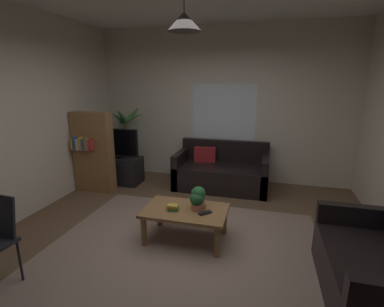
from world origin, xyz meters
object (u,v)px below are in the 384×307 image
(remote_on_table_0, at_px, (205,213))
(tv, at_px, (116,143))
(potted_plant_on_table, at_px, (198,198))
(book_on_table_1, at_px, (172,207))
(bookshelf_corner, at_px, (93,152))
(coffee_table, at_px, (185,214))
(tv_stand, at_px, (118,170))
(couch_right_side, at_px, (383,275))
(potted_palm_corner, at_px, (127,145))
(book_on_table_2, at_px, (173,206))
(pendant_lamp, at_px, (184,21))
(couch_under_window, at_px, (221,173))
(book_on_table_0, at_px, (173,209))

(remote_on_table_0, xyz_separation_m, tv, (-2.08, 1.66, 0.37))
(potted_plant_on_table, height_order, tv, tv)
(book_on_table_1, relative_size, bookshelf_corner, 0.08)
(remote_on_table_0, distance_m, bookshelf_corner, 2.58)
(coffee_table, distance_m, tv_stand, 2.44)
(couch_right_side, relative_size, book_on_table_1, 11.68)
(coffee_table, distance_m, potted_palm_corner, 2.82)
(potted_palm_corner, bearing_deg, book_on_table_1, -51.55)
(couch_right_side, bearing_deg, book_on_table_2, -102.73)
(potted_plant_on_table, xyz_separation_m, tv_stand, (-1.97, 1.58, -0.30))
(potted_plant_on_table, xyz_separation_m, potted_palm_corner, (-2.01, 2.05, 0.09))
(bookshelf_corner, bearing_deg, potted_palm_corner, 81.43)
(book_on_table_2, height_order, pendant_lamp, pendant_lamp)
(remote_on_table_0, height_order, bookshelf_corner, bookshelf_corner)
(remote_on_table_0, bearing_deg, coffee_table, 32.68)
(couch_under_window, height_order, remote_on_table_0, couch_under_window)
(coffee_table, bearing_deg, couch_right_side, -15.47)
(couch_under_window, relative_size, potted_plant_on_table, 5.91)
(tv, bearing_deg, pendant_lamp, -41.27)
(potted_plant_on_table, relative_size, tv_stand, 0.31)
(couch_under_window, xyz_separation_m, book_on_table_2, (-0.27, -1.95, 0.19))
(couch_under_window, xyz_separation_m, potted_palm_corner, (-2.00, 0.22, 0.36))
(coffee_table, relative_size, bookshelf_corner, 0.71)
(couch_under_window, xyz_separation_m, book_on_table_1, (-0.29, -1.94, 0.16))
(couch_right_side, distance_m, pendant_lamp, 2.99)
(bookshelf_corner, bearing_deg, book_on_table_2, -32.98)
(coffee_table, bearing_deg, book_on_table_2, -153.12)
(book_on_table_0, bearing_deg, book_on_table_1, -178.29)
(book_on_table_0, xyz_separation_m, book_on_table_2, (0.00, -0.01, 0.05))
(remote_on_table_0, relative_size, tv_stand, 0.18)
(coffee_table, relative_size, potted_plant_on_table, 3.58)
(couch_right_side, height_order, book_on_table_2, couch_right_side)
(book_on_table_2, distance_m, remote_on_table_0, 0.39)
(couch_under_window, distance_m, book_on_table_2, 1.98)
(book_on_table_0, distance_m, pendant_lamp, 2.08)
(book_on_table_2, bearing_deg, couch_right_side, -12.73)
(book_on_table_0, xyz_separation_m, tv_stand, (-1.69, 1.68, -0.17))
(tv_stand, height_order, tv, tv)
(coffee_table, height_order, book_on_table_0, book_on_table_0)
(coffee_table, xyz_separation_m, bookshelf_corner, (-2.01, 1.15, 0.37))
(book_on_table_0, height_order, bookshelf_corner, bookshelf_corner)
(couch_under_window, distance_m, pendant_lamp, 2.91)
(couch_under_window, distance_m, potted_palm_corner, 2.04)
(book_on_table_0, bearing_deg, potted_plant_on_table, 20.48)
(book_on_table_1, bearing_deg, couch_under_window, 81.57)
(book_on_table_2, distance_m, tv, 2.40)
(book_on_table_1, xyz_separation_m, book_on_table_2, (0.02, -0.01, 0.02))
(potted_plant_on_table, bearing_deg, tv, 141.65)
(remote_on_table_0, distance_m, pendant_lamp, 2.09)
(book_on_table_0, distance_m, book_on_table_1, 0.03)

